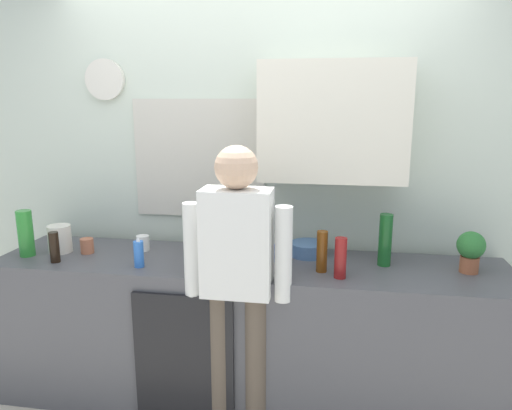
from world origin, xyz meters
TOP-DOWN VIEW (x-y plane):
  - kitchen_counter at (0.00, 0.30)m, footprint 2.99×0.64m
  - dishwasher_panel at (-0.30, -0.03)m, footprint 0.56×0.02m
  - back_wall_assembly at (0.05, 0.70)m, footprint 4.59×0.42m
  - coffee_maker at (-0.06, 0.15)m, footprint 0.20×0.20m
  - bottle_green_wine at (0.78, 0.37)m, footprint 0.07×0.07m
  - bottle_clear_soda at (-1.34, 0.19)m, footprint 0.09×0.09m
  - bottle_olive_oil at (-0.34, 0.45)m, footprint 0.06×0.06m
  - bottle_dark_sauce at (-1.10, 0.11)m, footprint 0.06×0.06m
  - bottle_amber_beer at (0.43, 0.21)m, footprint 0.06×0.06m
  - bottle_red_vinegar at (0.53, 0.13)m, footprint 0.06×0.06m
  - cup_white_mug at (-0.69, 0.40)m, footprint 0.08×0.08m
  - cup_blue_mug at (0.12, 0.33)m, footprint 0.08×0.08m
  - cup_terracotta_mug at (-1.01, 0.30)m, footprint 0.08×0.08m
  - mixing_bowl at (0.34, 0.48)m, footprint 0.22×0.22m
  - potted_plant at (1.23, 0.33)m, footprint 0.15×0.15m
  - dish_soap at (-0.59, 0.12)m, footprint 0.06×0.06m
  - storage_canister at (-1.18, 0.29)m, footprint 0.14×0.14m
  - person_at_sink at (0.00, 0.00)m, footprint 0.57×0.22m

SIDE VIEW (x-z plane):
  - dishwasher_panel at x=-0.30m, z-range 0.00..0.80m
  - kitchen_counter at x=0.00m, z-range 0.00..0.89m
  - mixing_bowl at x=0.34m, z-range 0.89..0.97m
  - cup_terracotta_mug at x=-1.01m, z-range 0.89..0.98m
  - cup_white_mug at x=-0.69m, z-range 0.89..0.99m
  - cup_blue_mug at x=0.12m, z-range 0.89..0.99m
  - person_at_sink at x=0.00m, z-range 0.15..1.75m
  - dish_soap at x=-0.59m, z-range 0.88..1.06m
  - storage_canister at x=-1.18m, z-range 0.89..1.06m
  - bottle_dark_sauce at x=-1.10m, z-range 0.89..1.07m
  - bottle_red_vinegar at x=0.53m, z-range 0.89..1.11m
  - bottle_amber_beer at x=0.43m, z-range 0.89..1.12m
  - bottle_olive_oil at x=-0.34m, z-range 0.89..1.14m
  - potted_plant at x=1.23m, z-range 0.91..1.14m
  - bottle_clear_soda at x=-1.34m, z-range 0.89..1.17m
  - coffee_maker at x=-0.06m, z-range 0.87..1.20m
  - bottle_green_wine at x=0.78m, z-range 0.89..1.19m
  - back_wall_assembly at x=0.05m, z-range 0.05..2.65m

